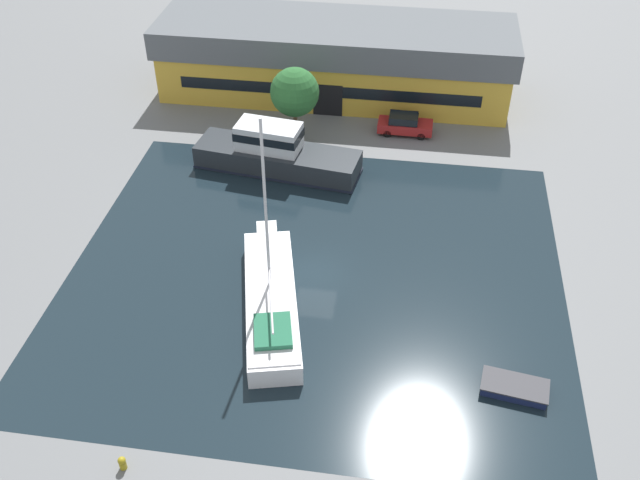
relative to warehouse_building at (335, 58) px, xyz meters
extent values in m
plane|color=slate|center=(1.96, -24.07, -3.10)|extent=(440.00, 440.00, 0.00)
cube|color=black|center=(1.96, -24.07, -3.10)|extent=(29.72, 27.22, 0.01)
cube|color=gold|center=(0.00, 0.00, -1.17)|extent=(28.90, 8.74, 3.86)
cube|color=#565B60|center=(0.00, 0.00, 1.89)|extent=(29.77, 9.00, 2.26)
cube|color=black|center=(-0.01, -4.34, -1.75)|extent=(2.40, 0.07, 2.70)
cube|color=black|center=(-0.01, -4.34, -0.98)|extent=(24.54, 0.12, 0.97)
cylinder|color=brown|center=(-1.98, -8.37, -1.81)|extent=(0.31, 0.31, 2.58)
sphere|color=#28602D|center=(-1.98, -8.37, 0.87)|extent=(3.72, 3.72, 3.72)
cube|color=maroon|center=(6.44, -6.40, -2.45)|extent=(4.30, 1.81, 0.74)
cube|color=black|center=(6.27, -6.40, -1.78)|extent=(2.25, 1.57, 0.61)
cube|color=black|center=(7.39, -6.42, -1.81)|extent=(0.06, 1.40, 0.49)
cylinder|color=black|center=(7.78, -5.65, -2.80)|extent=(0.60, 0.21, 0.60)
cylinder|color=black|center=(7.75, -7.20, -2.80)|extent=(0.60, 0.21, 0.60)
cylinder|color=black|center=(5.13, -5.61, -2.80)|extent=(0.60, 0.21, 0.60)
cylinder|color=black|center=(5.10, -7.16, -2.80)|extent=(0.60, 0.21, 0.60)
cube|color=white|center=(-0.04, -27.59, -2.46)|extent=(5.44, 11.67, 1.28)
cube|color=white|center=(-1.53, -21.51, -2.46)|extent=(1.52, 1.47, 1.28)
cube|color=silver|center=(-0.04, -27.59, -1.78)|extent=(5.22, 11.20, 0.08)
cylinder|color=silver|center=(-0.24, -26.77, 3.57)|extent=(0.16, 0.16, 10.62)
cylinder|color=silver|center=(0.36, -29.24, -0.64)|extent=(1.33, 4.98, 0.12)
cube|color=#236647|center=(0.70, -30.62, -1.59)|extent=(2.51, 2.89, 0.30)
cube|color=#23282D|center=(-2.51, -12.96, -2.25)|extent=(12.31, 4.91, 1.70)
cube|color=black|center=(-2.51, -12.96, -2.96)|extent=(12.43, 4.99, 0.18)
cube|color=silver|center=(-3.10, -12.88, -0.45)|extent=(4.83, 2.96, 1.88)
cube|color=black|center=(-3.10, -12.88, -0.26)|extent=(4.93, 3.04, 0.60)
cube|color=#19234C|center=(13.36, -31.56, -2.87)|extent=(3.44, 2.05, 0.45)
cube|color=#333338|center=(13.36, -31.56, -2.61)|extent=(3.58, 2.16, 0.08)
cylinder|color=olive|center=(-4.73, -38.76, -2.88)|extent=(0.34, 0.34, 0.46)
sphere|color=olive|center=(-4.73, -38.76, -2.54)|extent=(0.38, 0.38, 0.38)
camera|label=1|loc=(7.01, -56.28, 25.62)|focal=40.00mm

